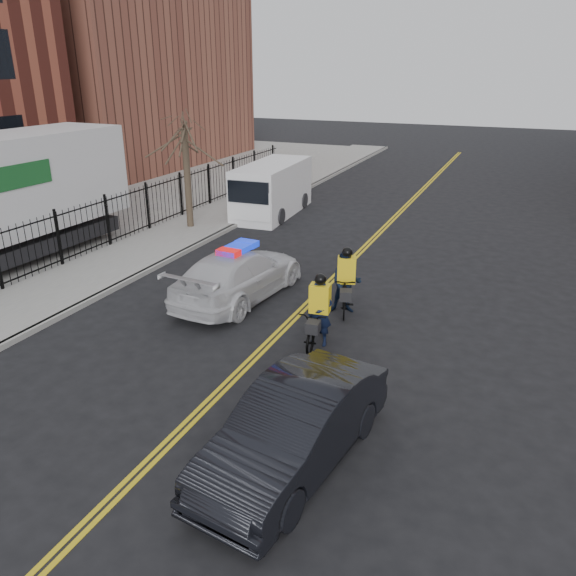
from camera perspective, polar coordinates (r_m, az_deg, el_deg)
The scene contains 13 objects.
ground at distance 13.03m, azimuth -5.21°, elevation -8.79°, with size 120.00×120.00×0.00m, color black.
center_line_left at distance 19.78m, azimuth 5.59°, elevation 2.18°, with size 0.10×60.00×0.01m, color gold.
center_line_right at distance 19.73m, azimuth 6.03°, elevation 2.12°, with size 0.10×60.00×0.01m, color gold.
sidewalk at distance 22.98m, azimuth -12.33°, elevation 4.75°, with size 3.00×60.00×0.15m, color gray.
curb at distance 22.17m, azimuth -9.14°, elevation 4.36°, with size 0.20×60.00×0.15m, color gray.
iron_fence at distance 23.62m, azimuth -15.51°, elevation 7.26°, with size 0.12×28.00×2.00m, color black, non-canonical shape.
warehouse_far at distance 44.20m, azimuth -18.09°, elevation 21.30°, with size 14.00×18.00×14.00m, color brown.
street_tree at distance 23.93m, azimuth -10.40°, elevation 14.06°, with size 3.20×3.20×4.80m.
police_cruiser at distance 16.86m, azimuth -5.02°, elevation 1.41°, with size 2.50×5.33×1.67m.
dark_sedan at distance 10.00m, azimuth 0.66°, elevation -14.02°, with size 1.60×4.58×1.51m, color black.
cargo_van at distance 26.50m, azimuth -1.73°, elevation 9.90°, with size 2.46×5.77×2.37m.
cyclist_near at distance 14.04m, azimuth 3.21°, elevation -3.30°, with size 0.90×2.00×1.90m.
cyclist_far at distance 15.88m, azimuth 5.90°, elevation 0.08°, with size 1.08×1.99×1.94m.
Camera 1 is at (5.49, -9.79, 6.60)m, focal length 35.00 mm.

